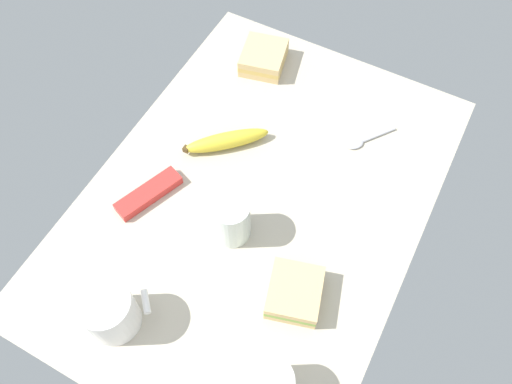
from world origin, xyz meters
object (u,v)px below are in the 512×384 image
Objects in this scene: glass_of_milk at (231,221)px; banana at (226,141)px; sandwich_main at (295,293)px; spoon at (364,141)px; coffee_mug_milky at (110,312)px; sandwich_side at (264,58)px; snack_bar at (149,193)px.

glass_of_milk reaches higher than banana.
spoon is at bearing 2.80° from sandwich_main.
banana is (42.05, 1.48, -3.26)cm from coffee_mug_milky.
sandwich_side reaches higher than snack_bar.
sandwich_side is at bearing 16.52° from snack_bar.
glass_of_milk is 35.24cm from spoon.
sandwich_main is 1.20× the size of spoon.
sandwich_main is 0.88× the size of snack_bar.
sandwich_main is 57.14cm from sandwich_side.
spoon is at bearing -108.40° from sandwich_side.
glass_of_milk is at bearing 155.69° from spoon.
sandwich_main is at bearing -130.60° from banana.
sandwich_main is at bearing -54.15° from coffee_mug_milky.
coffee_mug_milky is 1.07× the size of spoon.
coffee_mug_milky is 25.93cm from snack_bar.
snack_bar is at bearing 20.83° from coffee_mug_milky.
sandwich_main is 1.22× the size of glass_of_milk.
glass_of_milk reaches higher than sandwich_main.
spoon is 0.73× the size of snack_bar.
sandwich_main is 35.34cm from snack_bar.
glass_of_milk is (6.17, 16.27, 2.23)cm from sandwich_main.
sandwich_side is at bearing 4.66° from coffee_mug_milky.
glass_of_milk reaches higher than sandwich_side.
sandwich_side is 42.74cm from snack_bar.
sandwich_main and sandwich_side have the same top height.
sandwich_main is (18.65, -25.81, -2.86)cm from coffee_mug_milky.
sandwich_side is 0.79× the size of banana.
glass_of_milk is at bearing -21.03° from coffee_mug_milky.
sandwich_side is at bearing 33.14° from sandwich_main.
snack_bar is at bearing 81.40° from sandwich_main.
coffee_mug_milky is 0.89× the size of sandwich_main.
coffee_mug_milky is 0.70× the size of banana.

